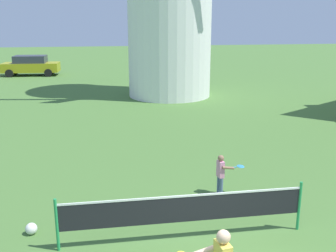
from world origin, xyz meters
TOP-DOWN VIEW (x-y plane):
  - tennis_net at (-0.44, 1.55)m, footprint 5.07×0.06m
  - player_far at (0.94, 3.53)m, footprint 0.69×0.38m
  - stray_ball at (-3.57, 2.27)m, footprint 0.25×0.25m
  - parked_car_mustard at (-7.54, 27.15)m, footprint 4.39×2.09m

SIDE VIEW (x-z plane):
  - stray_ball at x=-3.57m, z-range 0.00..0.25m
  - player_far at x=0.94m, z-range 0.07..1.14m
  - tennis_net at x=-0.44m, z-range 0.13..1.23m
  - parked_car_mustard at x=-7.54m, z-range 0.03..1.59m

